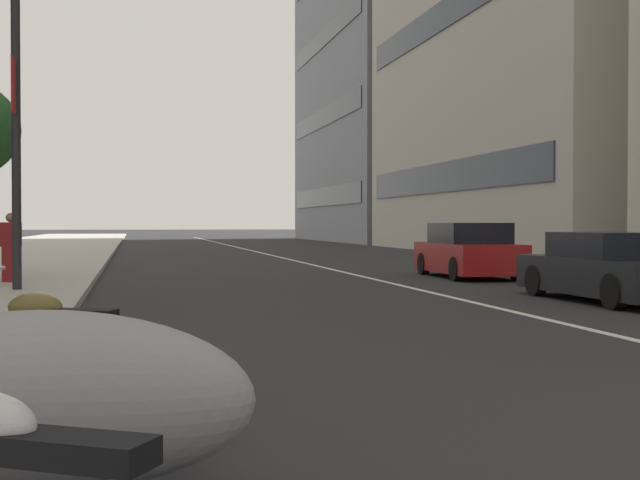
{
  "coord_description": "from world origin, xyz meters",
  "views": [
    {
      "loc": [
        -3.27,
        6.16,
        1.47
      ],
      "look_at": [
        16.31,
        2.03,
        1.09
      ],
      "focal_mm": 49.66,
      "sensor_mm": 36.0,
      "label": 1
    }
  ],
  "objects_px": {
    "motorcycle_by_sign_pole": "(51,350)",
    "pedestrian_on_plaza": "(11,247)",
    "street_lamp_with_banners": "(33,36)",
    "motorcycle_far_end_row": "(40,401)",
    "car_approaching_light": "(612,269)",
    "car_following_behind": "(468,252)",
    "motorcycle_under_tarp": "(31,382)"
  },
  "relations": [
    {
      "from": "motorcycle_under_tarp",
      "to": "car_approaching_light",
      "type": "height_order",
      "value": "motorcycle_under_tarp"
    },
    {
      "from": "car_approaching_light",
      "to": "street_lamp_with_banners",
      "type": "height_order",
      "value": "street_lamp_with_banners"
    },
    {
      "from": "motorcycle_by_sign_pole",
      "to": "car_approaching_light",
      "type": "distance_m",
      "value": 12.18
    },
    {
      "from": "motorcycle_under_tarp",
      "to": "pedestrian_on_plaza",
      "type": "distance_m",
      "value": 14.99
    },
    {
      "from": "car_approaching_light",
      "to": "motorcycle_by_sign_pole",
      "type": "bearing_deg",
      "value": 128.74
    },
    {
      "from": "car_following_behind",
      "to": "street_lamp_with_banners",
      "type": "relative_size",
      "value": 0.51
    },
    {
      "from": "motorcycle_by_sign_pole",
      "to": "pedestrian_on_plaza",
      "type": "height_order",
      "value": "pedestrian_on_plaza"
    },
    {
      "from": "motorcycle_under_tarp",
      "to": "pedestrian_on_plaza",
      "type": "bearing_deg",
      "value": -61.82
    },
    {
      "from": "motorcycle_by_sign_pole",
      "to": "car_approaching_light",
      "type": "bearing_deg",
      "value": -119.8
    },
    {
      "from": "street_lamp_with_banners",
      "to": "pedestrian_on_plaza",
      "type": "height_order",
      "value": "street_lamp_with_banners"
    },
    {
      "from": "motorcycle_by_sign_pole",
      "to": "pedestrian_on_plaza",
      "type": "bearing_deg",
      "value": -60.28
    },
    {
      "from": "motorcycle_under_tarp",
      "to": "street_lamp_with_banners",
      "type": "distance_m",
      "value": 13.41
    },
    {
      "from": "street_lamp_with_banners",
      "to": "pedestrian_on_plaza",
      "type": "xyz_separation_m",
      "value": [
        2.38,
        0.76,
        -4.29
      ]
    },
    {
      "from": "motorcycle_far_end_row",
      "to": "car_approaching_light",
      "type": "bearing_deg",
      "value": -119.64
    },
    {
      "from": "motorcycle_under_tarp",
      "to": "car_following_behind",
      "type": "bearing_deg",
      "value": -99.63
    },
    {
      "from": "car_following_behind",
      "to": "street_lamp_with_banners",
      "type": "height_order",
      "value": "street_lamp_with_banners"
    },
    {
      "from": "motorcycle_far_end_row",
      "to": "car_following_behind",
      "type": "relative_size",
      "value": 0.52
    },
    {
      "from": "car_following_behind",
      "to": "pedestrian_on_plaza",
      "type": "height_order",
      "value": "pedestrian_on_plaza"
    },
    {
      "from": "car_following_behind",
      "to": "street_lamp_with_banners",
      "type": "bearing_deg",
      "value": 112.67
    },
    {
      "from": "car_approaching_light",
      "to": "car_following_behind",
      "type": "bearing_deg",
      "value": -0.94
    },
    {
      "from": "car_following_behind",
      "to": "car_approaching_light",
      "type": "bearing_deg",
      "value": -178.51
    },
    {
      "from": "motorcycle_by_sign_pole",
      "to": "car_following_behind",
      "type": "xyz_separation_m",
      "value": [
        15.17,
        -9.52,
        0.25
      ]
    },
    {
      "from": "motorcycle_by_sign_pole",
      "to": "car_following_behind",
      "type": "relative_size",
      "value": 0.47
    },
    {
      "from": "motorcycle_by_sign_pole",
      "to": "pedestrian_on_plaza",
      "type": "relative_size",
      "value": 1.35
    },
    {
      "from": "motorcycle_under_tarp",
      "to": "street_lamp_with_banners",
      "type": "xyz_separation_m",
      "value": [
        12.46,
        1.28,
        4.78
      ]
    },
    {
      "from": "car_approaching_light",
      "to": "street_lamp_with_banners",
      "type": "relative_size",
      "value": 0.52
    },
    {
      "from": "pedestrian_on_plaza",
      "to": "motorcycle_far_end_row",
      "type": "bearing_deg",
      "value": 37.16
    },
    {
      "from": "motorcycle_far_end_row",
      "to": "street_lamp_with_banners",
      "type": "distance_m",
      "value": 14.61
    },
    {
      "from": "street_lamp_with_banners",
      "to": "pedestrian_on_plaza",
      "type": "bearing_deg",
      "value": 17.8
    },
    {
      "from": "motorcycle_far_end_row",
      "to": "pedestrian_on_plaza",
      "type": "xyz_separation_m",
      "value": [
        16.15,
        2.24,
        0.37
      ]
    },
    {
      "from": "car_approaching_light",
      "to": "street_lamp_with_banners",
      "type": "bearing_deg",
      "value": 71.97
    },
    {
      "from": "car_approaching_light",
      "to": "pedestrian_on_plaza",
      "type": "bearing_deg",
      "value": 62.86
    }
  ]
}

